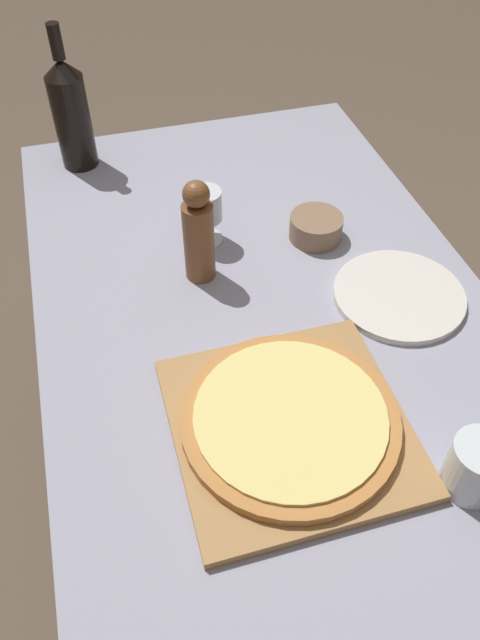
{
  "coord_description": "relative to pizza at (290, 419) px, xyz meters",
  "views": [
    {
      "loc": [
        -0.28,
        -0.79,
        1.6
      ],
      "look_at": [
        -0.07,
        -0.08,
        0.83
      ],
      "focal_mm": 35.0,
      "sensor_mm": 36.0,
      "label": 1
    }
  ],
  "objects": [
    {
      "name": "ground_plane",
      "position": [
        0.05,
        0.28,
        -0.8
      ],
      "size": [
        12.0,
        12.0,
        0.0
      ],
      "primitive_type": "plane",
      "color": "brown"
    },
    {
      "name": "dining_table",
      "position": [
        0.05,
        0.28,
        -0.13
      ],
      "size": [
        0.85,
        1.41,
        0.77
      ],
      "color": "#9393A8",
      "rests_on": "ground_plane"
    },
    {
      "name": "cutting_board",
      "position": [
        -0.0,
        -0.0,
        -0.02
      ],
      "size": [
        0.36,
        0.36,
        0.02
      ],
      "color": "#A87A47",
      "rests_on": "dining_table"
    },
    {
      "name": "pizza",
      "position": [
        0.0,
        0.0,
        0.0
      ],
      "size": [
        0.34,
        0.34,
        0.02
      ],
      "color": "#BC7A3D",
      "rests_on": "cutting_board"
    },
    {
      "name": "wine_bottle",
      "position": [
        -0.24,
        0.86,
        0.1
      ],
      "size": [
        0.08,
        0.08,
        0.33
      ],
      "color": "black",
      "rests_on": "dining_table"
    },
    {
      "name": "pepper_mill",
      "position": [
        -0.05,
        0.39,
        0.07
      ],
      "size": [
        0.06,
        0.06,
        0.22
      ],
      "color": "brown",
      "rests_on": "dining_table"
    },
    {
      "name": "wine_glass",
      "position": [
        -0.01,
        0.5,
        0.05
      ],
      "size": [
        0.07,
        0.07,
        0.12
      ],
      "color": "silver",
      "rests_on": "dining_table"
    },
    {
      "name": "small_bowl",
      "position": [
        0.21,
        0.44,
        -0.0
      ],
      "size": [
        0.11,
        0.11,
        0.05
      ],
      "color": "#84664C",
      "rests_on": "dining_table"
    },
    {
      "name": "drinking_tumbler",
      "position": [
        0.22,
        -0.16,
        0.02
      ],
      "size": [
        0.09,
        0.09,
        0.09
      ],
      "color": "silver",
      "rests_on": "dining_table"
    },
    {
      "name": "dinner_plate",
      "position": [
        0.3,
        0.23,
        -0.02
      ],
      "size": [
        0.25,
        0.25,
        0.01
      ],
      "color": "silver",
      "rests_on": "dining_table"
    }
  ]
}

